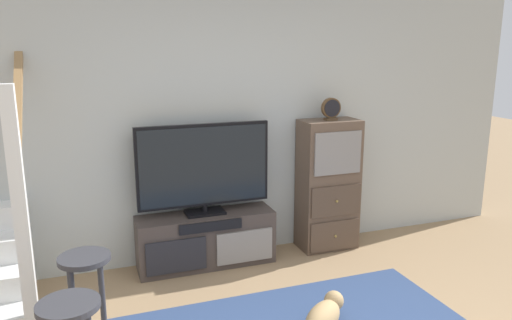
% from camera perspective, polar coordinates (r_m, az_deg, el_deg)
% --- Properties ---
extents(back_wall, '(6.40, 0.12, 2.70)m').
position_cam_1_polar(back_wall, '(4.75, -3.34, 4.84)').
color(back_wall, '#B2B7B2').
rests_on(back_wall, ground_plane).
extents(media_console, '(1.28, 0.38, 0.50)m').
position_cam_1_polar(media_console, '(4.72, -5.75, -9.14)').
color(media_console, '#423833').
rests_on(media_console, ground_plane).
extents(television, '(1.23, 0.22, 0.84)m').
position_cam_1_polar(television, '(4.52, -6.03, -0.80)').
color(television, black).
rests_on(television, media_console).
extents(side_cabinet, '(0.58, 0.38, 1.32)m').
position_cam_1_polar(side_cabinet, '(5.03, 8.32, -2.88)').
color(side_cabinet, brown).
rests_on(side_cabinet, ground_plane).
extents(desk_clock, '(0.19, 0.08, 0.22)m').
position_cam_1_polar(desk_clock, '(4.86, 8.65, 5.83)').
color(desk_clock, '#4C3823').
rests_on(desk_clock, side_cabinet).
extents(bar_stool_far, '(0.34, 0.34, 0.69)m').
position_cam_1_polar(bar_stool_far, '(3.55, -19.01, -12.99)').
color(bar_stool_far, '#333338').
rests_on(bar_stool_far, ground_plane).
extents(dog, '(0.47, 0.43, 0.23)m').
position_cam_1_polar(dog, '(3.79, 7.86, -17.42)').
color(dog, tan).
rests_on(dog, ground_plane).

